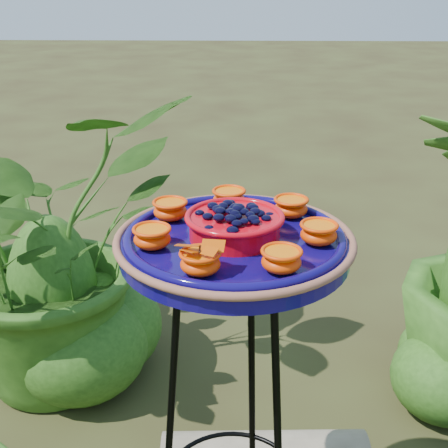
# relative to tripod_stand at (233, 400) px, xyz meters

# --- Properties ---
(tripod_stand) EXTENTS (0.37, 0.37, 0.80)m
(tripod_stand) POSITION_rel_tripod_stand_xyz_m (0.00, 0.00, 0.00)
(tripod_stand) COLOR black
(tripod_stand) RESTS_ON ground
(feeder_dish) EXTENTS (0.51, 0.51, 0.10)m
(feeder_dish) POSITION_rel_tripod_stand_xyz_m (-0.00, -0.00, 0.35)
(feeder_dish) COLOR #0E0754
(feeder_dish) RESTS_ON tripod_stand
(shrub_back_left) EXTENTS (1.10, 1.11, 0.93)m
(shrub_back_left) POSITION_rel_tripod_stand_xyz_m (-0.58, 0.75, -0.02)
(shrub_back_left) COLOR #244A13
(shrub_back_left) RESTS_ON ground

